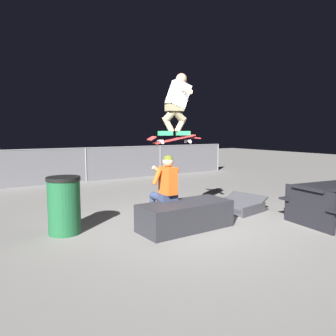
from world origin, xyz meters
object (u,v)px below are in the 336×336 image
object	(u,v)px
skateboard	(174,139)
kicker_ramp	(238,207)
skater_airborne	(177,101)
ledge_box_main	(185,216)
person_sitting_on_ledge	(165,186)
trash_bin	(64,205)

from	to	relation	value
skateboard	kicker_ramp	world-z (taller)	skateboard
skater_airborne	kicker_ramp	size ratio (longest dim) A/B	1.01
ledge_box_main	person_sitting_on_ledge	world-z (taller)	person_sitting_on_ledge
person_sitting_on_ledge	trash_bin	distance (m)	1.80
ledge_box_main	skater_airborne	xyz separation A→B (m)	(0.05, 0.35, 2.04)
ledge_box_main	skateboard	world-z (taller)	skateboard
ledge_box_main	person_sitting_on_ledge	xyz separation A→B (m)	(-0.18, 0.41, 0.49)
skater_airborne	skateboard	bearing A→B (deg)	172.49
person_sitting_on_ledge	kicker_ramp	world-z (taller)	person_sitting_on_ledge
trash_bin	person_sitting_on_ledge	bearing A→B (deg)	-15.51
person_sitting_on_ledge	ledge_box_main	bearing A→B (deg)	-66.81
kicker_ramp	skater_airborne	bearing A→B (deg)	-175.33
ledge_box_main	skateboard	distance (m)	1.40
skateboard	trash_bin	distance (m)	2.26
ledge_box_main	skateboard	size ratio (longest dim) A/B	1.64
skater_airborne	ledge_box_main	bearing A→B (deg)	-98.52
skateboard	trash_bin	world-z (taller)	skateboard
skateboard	trash_bin	bearing A→B (deg)	164.21
person_sitting_on_ledge	kicker_ramp	distance (m)	2.08
skater_airborne	kicker_ramp	world-z (taller)	skater_airborne
skater_airborne	trash_bin	xyz separation A→B (m)	(-1.95, 0.54, -1.79)
trash_bin	skater_airborne	bearing A→B (deg)	-15.56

